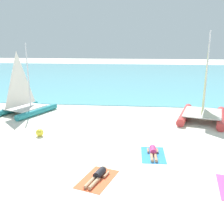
# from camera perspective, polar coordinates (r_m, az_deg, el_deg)

# --- Properties ---
(ground_plane) EXTENTS (120.00, 120.00, 0.00)m
(ground_plane) POSITION_cam_1_polar(r_m,az_deg,el_deg) (20.28, 1.45, 0.27)
(ground_plane) COLOR silver
(ocean_water) EXTENTS (120.00, 40.00, 0.05)m
(ocean_water) POSITION_cam_1_polar(r_m,az_deg,el_deg) (41.38, 3.90, 7.91)
(ocean_water) COLOR #5BB2C1
(ocean_water) RESTS_ON ground
(sailboat_teal) EXTENTS (3.77, 4.53, 5.06)m
(sailboat_teal) POSITION_cam_1_polar(r_m,az_deg,el_deg) (20.43, -18.18, 1.80)
(sailboat_teal) COLOR teal
(sailboat_teal) RESTS_ON ground
(sailboat_red) EXTENTS (3.98, 5.10, 5.85)m
(sailboat_red) POSITION_cam_1_polar(r_m,az_deg,el_deg) (18.65, 19.06, 0.87)
(sailboat_red) COLOR #CC3838
(sailboat_red) RESTS_ON ground
(towel_center_left) EXTENTS (1.61, 2.14, 0.01)m
(towel_center_left) POSITION_cam_1_polar(r_m,az_deg,el_deg) (10.59, -3.17, -14.25)
(towel_center_left) COLOR #EA5933
(towel_center_left) RESTS_ON ground
(sunbather_center_left) EXTENTS (0.83, 1.54, 0.30)m
(sunbather_center_left) POSITION_cam_1_polar(r_m,az_deg,el_deg) (10.58, -3.02, -13.50)
(sunbather_center_left) COLOR black
(sunbather_center_left) RESTS_ON towel_center_left
(towel_center_right) EXTENTS (1.14, 1.92, 0.01)m
(towel_center_right) POSITION_cam_1_polar(r_m,az_deg,el_deg) (12.74, 8.86, -9.11)
(towel_center_right) COLOR #338CD8
(towel_center_right) RESTS_ON ground
(sunbather_center_right) EXTENTS (0.55, 1.56, 0.30)m
(sunbather_center_right) POSITION_cam_1_polar(r_m,az_deg,el_deg) (12.75, 8.86, -8.48)
(sunbather_center_right) COLOR #D83372
(sunbather_center_right) RESTS_ON towel_center_right
(beach_ball) EXTENTS (0.42, 0.42, 0.42)m
(beach_ball) POSITION_cam_1_polar(r_m,az_deg,el_deg) (15.41, -15.35, -4.32)
(beach_ball) COLOR yellow
(beach_ball) RESTS_ON ground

